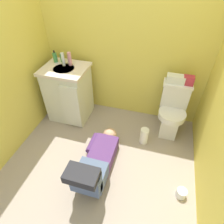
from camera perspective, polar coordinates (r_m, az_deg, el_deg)
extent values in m
cube|color=gray|center=(2.47, -3.53, -15.26)|extent=(2.74, 3.19, 0.04)
cube|color=#DECA4F|center=(2.61, 3.99, 22.16)|extent=(2.40, 0.08, 2.40)
cube|color=silver|center=(2.77, 16.72, -2.97)|extent=(0.22, 0.30, 0.38)
cylinder|color=silver|center=(2.60, 17.43, -0.81)|extent=(0.35, 0.35, 0.08)
cube|color=silver|center=(2.65, 18.34, 4.56)|extent=(0.34, 0.17, 0.34)
cube|color=silver|center=(2.55, 19.19, 7.91)|extent=(0.36, 0.19, 0.03)
cube|color=silver|center=(2.90, -12.68, 5.23)|extent=(0.56, 0.48, 0.78)
cube|color=silver|center=(2.69, -13.95, 12.36)|extent=(0.60, 0.52, 0.04)
cylinder|color=silver|center=(2.68, -14.13, 12.06)|extent=(0.28, 0.28, 0.05)
cube|color=silver|center=(2.67, -12.11, 1.34)|extent=(0.26, 0.03, 0.66)
cylinder|color=silver|center=(2.77, -12.85, 15.00)|extent=(0.02, 0.02, 0.10)
cube|color=#512D6B|center=(2.42, -2.93, -12.52)|extent=(0.29, 0.52, 0.17)
sphere|color=tan|center=(2.62, -0.64, -6.85)|extent=(0.19, 0.19, 0.19)
cube|color=#4C5C7E|center=(2.16, -6.18, -18.30)|extent=(0.31, 0.28, 0.20)
cube|color=#4C5C7E|center=(1.99, -7.95, -19.77)|extent=(0.31, 0.12, 0.32)
cube|color=black|center=(1.82, -9.03, -18.20)|extent=(0.31, 0.19, 0.09)
cylinder|color=#512D6B|center=(2.58, -5.83, -9.14)|extent=(0.08, 0.30, 0.08)
cube|color=silver|center=(2.52, 18.50, 9.35)|extent=(0.22, 0.11, 0.10)
cube|color=#B22D3F|center=(2.53, 21.89, 8.77)|extent=(0.12, 0.09, 0.11)
cylinder|color=#42914E|center=(2.84, -16.62, 15.32)|extent=(0.06, 0.06, 0.13)
cylinder|color=black|center=(2.81, -16.95, 16.84)|extent=(0.02, 0.02, 0.04)
cylinder|color=#459948|center=(2.82, -14.74, 15.38)|extent=(0.05, 0.05, 0.12)
cylinder|color=silver|center=(2.70, -14.40, 15.00)|extent=(0.04, 0.04, 0.18)
cylinder|color=pink|center=(2.69, -12.52, 15.23)|extent=(0.05, 0.05, 0.18)
cylinder|color=white|center=(2.61, 9.54, -7.04)|extent=(0.11, 0.11, 0.23)
cylinder|color=white|center=(2.32, 19.97, -21.82)|extent=(0.11, 0.11, 0.10)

